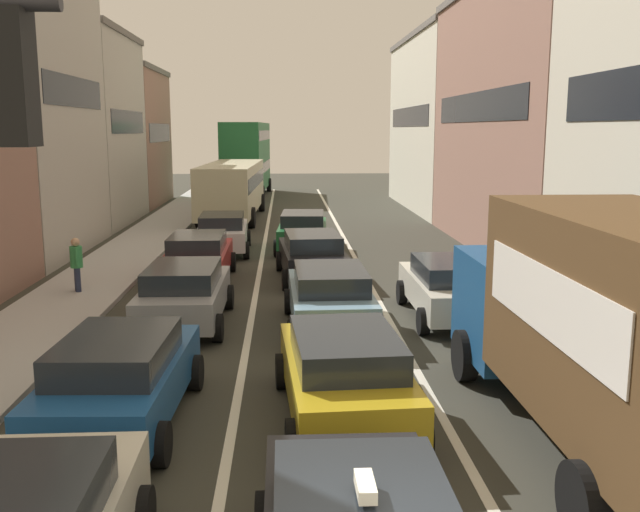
% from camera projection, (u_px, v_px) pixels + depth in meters
% --- Properties ---
extents(sidewalk_left, '(2.60, 64.00, 0.14)m').
position_uv_depth(sidewalk_left, '(120.00, 260.00, 24.91)').
color(sidewalk_left, '#B1B1B1').
rests_on(sidewalk_left, ground).
extents(lane_stripe_left, '(0.16, 60.00, 0.01)m').
position_uv_depth(lane_stripe_left, '(261.00, 261.00, 25.17)').
color(lane_stripe_left, silver).
rests_on(lane_stripe_left, ground).
extents(lane_stripe_right, '(0.16, 60.00, 0.01)m').
position_uv_depth(lane_stripe_right, '(356.00, 260.00, 25.34)').
color(lane_stripe_right, silver).
rests_on(lane_stripe_right, ground).
extents(building_row_right, '(7.20, 43.90, 10.23)m').
position_uv_depth(building_row_right, '(567.00, 118.00, 26.77)').
color(building_row_right, beige).
rests_on(building_row_right, ground).
extents(removalist_box_truck, '(2.72, 7.71, 3.58)m').
position_uv_depth(removalist_box_truck, '(605.00, 319.00, 10.02)').
color(removalist_box_truck, navy).
rests_on(removalist_box_truck, ground).
extents(sedan_centre_lane_second, '(2.27, 4.40, 1.49)m').
position_uv_depth(sedan_centre_lane_second, '(344.00, 372.00, 11.29)').
color(sedan_centre_lane_second, '#B29319').
rests_on(sedan_centre_lane_second, ground).
extents(wagon_left_lane_second, '(2.21, 4.37, 1.49)m').
position_uv_depth(wagon_left_lane_second, '(120.00, 377.00, 11.09)').
color(wagon_left_lane_second, '#194C8C').
rests_on(wagon_left_lane_second, ground).
extents(hatchback_centre_lane_third, '(2.14, 4.34, 1.49)m').
position_uv_depth(hatchback_centre_lane_third, '(330.00, 296.00, 16.41)').
color(hatchback_centre_lane_third, '#759EB7').
rests_on(hatchback_centre_lane_third, ground).
extents(sedan_left_lane_third, '(2.09, 4.31, 1.49)m').
position_uv_depth(sedan_left_lane_third, '(184.00, 293.00, 16.77)').
color(sedan_left_lane_third, gray).
rests_on(sedan_left_lane_third, ground).
extents(coupe_centre_lane_fourth, '(2.30, 4.41, 1.49)m').
position_uv_depth(coupe_centre_lane_fourth, '(312.00, 255.00, 21.86)').
color(coupe_centre_lane_fourth, black).
rests_on(coupe_centre_lane_fourth, ground).
extents(sedan_left_lane_fourth, '(2.08, 4.31, 1.49)m').
position_uv_depth(sedan_left_lane_fourth, '(198.00, 256.00, 21.59)').
color(sedan_left_lane_fourth, '#A51E1E').
rests_on(sedan_left_lane_fourth, ground).
extents(sedan_centre_lane_fifth, '(2.25, 4.39, 1.49)m').
position_uv_depth(sedan_centre_lane_fifth, '(303.00, 230.00, 27.22)').
color(sedan_centre_lane_fifth, '#19592D').
rests_on(sedan_centre_lane_fifth, ground).
extents(sedan_left_lane_fifth, '(2.18, 4.36, 1.49)m').
position_uv_depth(sedan_left_lane_fifth, '(222.00, 232.00, 26.67)').
color(sedan_left_lane_fifth, silver).
rests_on(sedan_left_lane_fifth, ground).
extents(sedan_right_lane_behind_truck, '(2.07, 4.31, 1.49)m').
position_uv_depth(sedan_right_lane_behind_truck, '(449.00, 287.00, 17.41)').
color(sedan_right_lane_behind_truck, beige).
rests_on(sedan_right_lane_behind_truck, ground).
extents(bus_mid_queue_primary, '(3.09, 10.58, 2.90)m').
position_uv_depth(bus_mid_queue_primary, '(232.00, 186.00, 36.26)').
color(bus_mid_queue_primary, '#BFB793').
rests_on(bus_mid_queue_primary, ground).
extents(bus_far_queue_secondary, '(3.15, 10.60, 5.06)m').
position_uv_depth(bus_far_queue_secondary, '(247.00, 156.00, 48.69)').
color(bus_far_queue_secondary, '#1E6033').
rests_on(bus_far_queue_secondary, ground).
extents(pedestrian_near_kerb, '(0.34, 0.51, 1.66)m').
position_uv_depth(pedestrian_near_kerb, '(77.00, 263.00, 19.70)').
color(pedestrian_near_kerb, '#262D47').
rests_on(pedestrian_near_kerb, ground).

